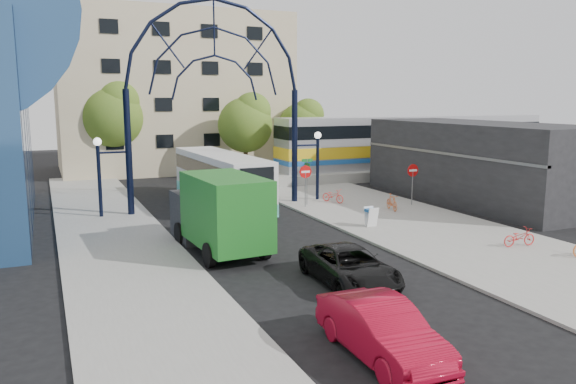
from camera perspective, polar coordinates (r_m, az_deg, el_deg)
name	(u,v)px	position (r m, az deg, el deg)	size (l,w,h in m)	color
ground	(327,277)	(20.95, 4.00, -8.58)	(120.00, 120.00, 0.00)	black
sidewalk_east	(434,231)	(28.42, 14.64, -3.90)	(8.00, 56.00, 0.12)	gray
plaza_west	(123,254)	(24.63, -16.40, -6.04)	(5.00, 50.00, 0.12)	gray
gateway_arch	(215,62)	(33.02, -7.45, 13.00)	(13.64, 0.44, 12.10)	black
stop_sign	(305,176)	(33.11, 1.78, 1.68)	(0.80, 0.07, 2.50)	slate
do_not_enter_sign	(413,174)	(34.57, 12.55, 1.76)	(0.76, 0.07, 2.48)	slate
street_name_sign	(307,172)	(33.80, 1.96, 2.07)	(0.70, 0.70, 2.80)	slate
sandwich_board	(371,214)	(28.49, 8.44, -2.25)	(0.55, 0.61, 0.99)	white
commercial_block_east	(478,162)	(37.66, 18.75, 2.90)	(6.00, 16.00, 5.00)	black
apartment_block	(172,93)	(53.79, -11.71, 9.84)	(20.00, 12.10, 14.00)	tan
train_platform	(415,170)	(49.65, 12.74, 2.21)	(32.00, 5.00, 0.80)	gray
train_car	(416,141)	(49.40, 12.84, 5.08)	(25.10, 3.05, 4.20)	#B7B7BC
tree_north_a	(247,122)	(46.23, -4.19, 7.13)	(4.48, 4.48, 7.00)	#382314
tree_north_b	(114,114)	(47.87, -17.31, 7.60)	(5.12, 5.12, 8.00)	#382314
tree_north_c	(303,124)	(50.38, 1.54, 6.96)	(4.16, 4.16, 6.50)	#382314
city_bus	(221,178)	(34.59, -6.84, 1.38)	(3.08, 11.60, 3.16)	silver
green_truck	(218,212)	(24.13, -7.10, -2.08)	(2.92, 6.81, 3.37)	black
black_suv	(350,266)	(19.99, 6.27, -7.50)	(2.22, 4.81, 1.34)	black
red_sedan	(381,330)	(14.71, 9.48, -13.65)	(1.56, 4.48, 1.48)	maroon
bike_near_a	(333,196)	(34.85, 4.60, -0.37)	(0.55, 1.59, 0.84)	#FB3932
bike_near_b	(392,202)	(32.85, 10.50, -1.03)	(0.44, 1.54, 0.93)	#D55E2A
bike_far_a	(519,237)	(26.48, 22.44, -4.25)	(0.54, 1.56, 0.82)	red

